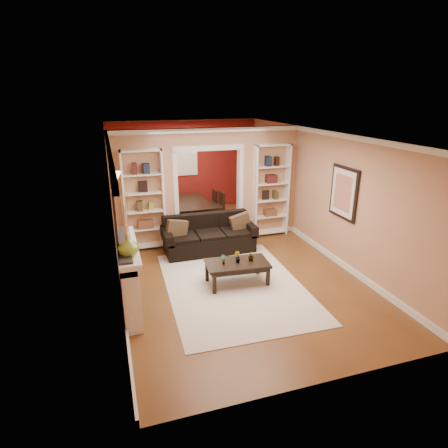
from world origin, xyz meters
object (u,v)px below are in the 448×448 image
object	(u,v)px
bookshelf_right	(271,191)
bookshelf_left	(144,201)
sofa	(209,234)
coffee_table	(237,273)
dining_table	(191,212)
fireplace	(130,277)

from	to	relation	value
bookshelf_right	bookshelf_left	bearing A→B (deg)	180.00
sofa	bookshelf_left	bearing A→B (deg)	156.70
sofa	coffee_table	xyz separation A→B (m)	(0.09, -1.67, -0.19)
sofa	dining_table	bearing A→B (deg)	88.19
dining_table	fireplace	bearing A→B (deg)	154.38
coffee_table	bookshelf_right	xyz separation A→B (m)	(1.66, 2.25, 0.93)
fireplace	coffee_table	bearing A→B (deg)	8.10
bookshelf_left	dining_table	size ratio (longest dim) A/B	1.31
bookshelf_left	fireplace	bearing A→B (deg)	-102.05
coffee_table	fireplace	bearing A→B (deg)	-167.29
coffee_table	bookshelf_left	size ratio (longest dim) A/B	0.51
dining_table	coffee_table	bearing A→B (deg)	-179.66
sofa	coffee_table	bearing A→B (deg)	-86.91
fireplace	dining_table	bearing A→B (deg)	64.38
bookshelf_left	bookshelf_right	size ratio (longest dim) A/B	1.00
coffee_table	bookshelf_left	world-z (taller)	bookshelf_left
fireplace	dining_table	world-z (taller)	fireplace
coffee_table	fireplace	xyz separation A→B (m)	(-1.98, -0.28, 0.36)
bookshelf_left	coffee_table	bearing A→B (deg)	-57.43
coffee_table	bookshelf_right	bearing A→B (deg)	58.12
sofa	fireplace	distance (m)	2.72
bookshelf_right	dining_table	xyz separation A→B (m)	(-1.69, 1.55, -0.84)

